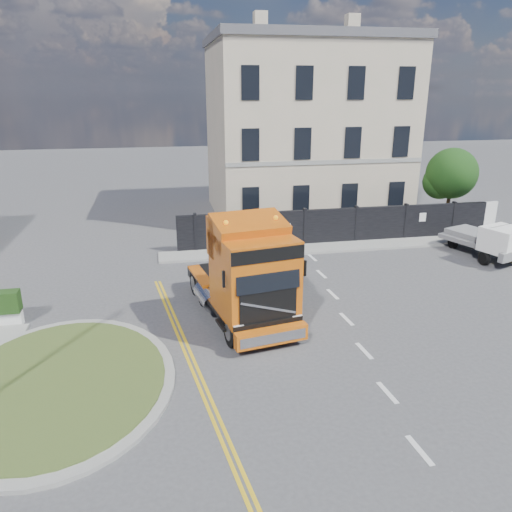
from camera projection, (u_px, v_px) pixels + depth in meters
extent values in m
plane|color=#424244|center=(268.00, 321.00, 18.78)|extent=(120.00, 120.00, 0.00)
cylinder|color=gray|center=(59.00, 384.00, 14.71)|extent=(6.80, 6.80, 0.12)
cylinder|color=#304C1E|center=(58.00, 381.00, 14.68)|extent=(6.20, 6.20, 0.05)
cube|color=black|center=(339.00, 226.00, 27.92)|extent=(18.00, 0.25, 2.00)
cube|color=silver|center=(475.00, 219.00, 29.45)|extent=(2.60, 0.12, 2.00)
cube|color=#B2A98D|center=(304.00, 132.00, 33.45)|extent=(12.00, 10.00, 11.00)
cube|color=#505056|center=(306.00, 39.00, 31.61)|extent=(12.30, 10.30, 0.50)
cube|color=#B2A98D|center=(260.00, 25.00, 30.82)|extent=(0.80, 0.80, 1.60)
cube|color=#B2A98D|center=(352.00, 28.00, 31.91)|extent=(0.80, 0.80, 1.60)
cylinder|color=#382619|center=(448.00, 204.00, 32.18)|extent=(0.24, 0.24, 2.40)
sphere|color=black|center=(452.00, 173.00, 31.54)|extent=(3.20, 3.20, 3.20)
sphere|color=black|center=(440.00, 182.00, 32.01)|extent=(2.20, 2.20, 2.20)
cube|color=gray|center=(343.00, 247.00, 27.38)|extent=(20.00, 1.60, 0.12)
cube|color=black|center=(238.00, 293.00, 19.41)|extent=(3.54, 6.70, 0.45)
cube|color=#C2550D|center=(254.00, 274.00, 17.39)|extent=(2.94, 3.02, 2.83)
cube|color=#C2550D|center=(244.00, 234.00, 17.96)|extent=(2.64, 1.33, 1.41)
cube|color=black|center=(268.00, 276.00, 16.12)|extent=(2.20, 0.44, 1.06)
cube|color=#C2550D|center=(271.00, 336.00, 16.48)|extent=(2.55, 0.79, 0.56)
cylinder|color=black|center=(232.00, 332.00, 16.84)|extent=(0.50, 1.09, 1.05)
cylinder|color=gray|center=(232.00, 332.00, 16.84)|extent=(0.46, 0.63, 0.58)
cylinder|color=black|center=(291.00, 321.00, 17.58)|extent=(0.50, 1.09, 1.05)
cylinder|color=gray|center=(291.00, 321.00, 17.58)|extent=(0.46, 0.63, 0.58)
cylinder|color=black|center=(204.00, 293.00, 20.01)|extent=(0.50, 1.09, 1.05)
cylinder|color=gray|center=(204.00, 293.00, 20.01)|extent=(0.46, 0.63, 0.58)
cylinder|color=black|center=(255.00, 286.00, 20.75)|extent=(0.50, 1.09, 1.05)
cylinder|color=gray|center=(255.00, 286.00, 20.75)|extent=(0.46, 0.63, 0.58)
cylinder|color=black|center=(197.00, 283.00, 21.08)|extent=(0.50, 1.09, 1.05)
cylinder|color=gray|center=(197.00, 283.00, 21.08)|extent=(0.46, 0.63, 0.58)
cylinder|color=black|center=(245.00, 276.00, 21.82)|extent=(0.50, 1.09, 1.05)
cylinder|color=gray|center=(245.00, 276.00, 21.82)|extent=(0.46, 0.63, 0.58)
cube|color=slate|center=(484.00, 243.00, 26.01)|extent=(3.15, 4.80, 0.23)
cube|color=white|center=(503.00, 240.00, 24.52)|extent=(2.22, 2.17, 1.21)
cylinder|color=black|center=(484.00, 259.00, 24.66)|extent=(0.23, 0.65, 0.65)
cylinder|color=black|center=(453.00, 242.00, 27.25)|extent=(0.23, 0.65, 0.65)
cylinder|color=black|center=(482.00, 241.00, 27.57)|extent=(0.23, 0.65, 0.65)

